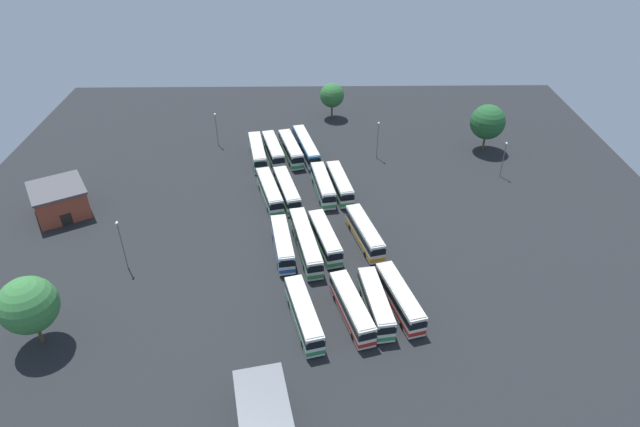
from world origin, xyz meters
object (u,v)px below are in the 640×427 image
bus_row3_slot0 (304,314)px  lamp_post_far_corner (503,158)px  tree_south_edge (488,122)px  tree_east_edge (332,95)px  bus_row3_slot2 (352,308)px  bus_row0_slot2 (291,149)px  bus_row1_slot4 (340,184)px  bus_row0_slot3 (306,147)px  bus_row2_slot2 (325,238)px  bus_row2_slot1 (306,242)px  bus_row3_slot4 (400,298)px  bus_row0_slot0 (257,152)px  bus_row1_slot1 (287,190)px  depot_building (60,200)px  maintenance_shelter (262,401)px  tree_northeast (28,305)px  lamp_post_mid_lot (216,128)px  bus_row2_slot4 (365,233)px  lamp_post_near_entrance (122,243)px  bus_row3_slot3 (376,303)px  bus_row2_slot0 (283,243)px  lamp_post_by_building (378,139)px  bus_row1_slot3 (323,185)px  bus_row1_slot0 (270,191)px

bus_row3_slot0 → lamp_post_far_corner: (-39.72, 38.27, 2.15)m
tree_south_edge → tree_east_edge: size_ratio=1.19×
bus_row3_slot2 → bus_row0_slot2: bearing=-168.4°
tree_south_edge → bus_row0_slot2: bearing=-86.0°
lamp_post_far_corner → bus_row1_slot4: bearing=-80.1°
bus_row0_slot3 → bus_row2_slot2: (32.14, 3.25, -0.00)m
bus_row2_slot1 → bus_row3_slot4: bearing=44.9°
bus_row0_slot0 → tree_south_edge: size_ratio=1.31×
bus_row1_slot1 → depot_building: (4.01, -39.57, 0.77)m
bus_row0_slot3 → tree_south_edge: 38.26m
depot_building → bus_row3_slot4: bearing=66.1°
bus_row3_slot2 → maintenance_shelter: (16.02, -10.87, 1.62)m
bus_row3_slot0 → tree_northeast: (2.66, -34.15, 4.65)m
bus_row3_slot4 → tree_south_edge: size_ratio=1.25×
bus_row1_slot4 → tree_east_edge: bearing=-179.5°
bus_row3_slot4 → maintenance_shelter: (17.88, -17.63, 1.62)m
bus_row2_slot1 → lamp_post_mid_lot: lamp_post_mid_lot is taller
tree_northeast → depot_building: bearing=-163.9°
bus_row2_slot4 → lamp_post_near_entrance: bearing=-80.7°
bus_row3_slot4 → maintenance_shelter: bearing=-44.6°
bus_row1_slot4 → bus_row3_slot3: bearing=6.2°
bus_row3_slot2 → lamp_post_far_corner: size_ratio=1.71×
bus_row0_slot0 → bus_row1_slot1: same height
lamp_post_far_corner → bus_row2_slot2: bearing=-57.3°
tree_northeast → bus_row0_slot2: bearing=148.7°
bus_row0_slot2 → bus_row3_slot3: same height
bus_row3_slot0 → bus_row3_slot2: (-1.14, 6.52, -0.00)m
bus_row1_slot1 → bus_row2_slot0: size_ratio=1.07×
bus_row2_slot0 → lamp_post_mid_lot: lamp_post_mid_lot is taller
bus_row3_slot0 → bus_row2_slot1: bearing=179.5°
bus_row1_slot4 → tree_south_edge: size_ratio=1.23×
bus_row3_slot3 → lamp_post_by_building: bearing=174.0°
bus_row2_slot2 → bus_row3_slot4: same height
bus_row0_slot2 → bus_row2_slot0: (32.58, -0.33, -0.00)m
bus_row0_slot2 → maintenance_shelter: bearing=-1.1°
bus_row3_slot2 → depot_building: (-26.83, -49.51, 0.77)m
bus_row2_slot0 → bus_row2_slot2: (-1.42, 6.72, 0.00)m
bus_row2_slot1 → bus_row3_slot0: bearing=-0.5°
bus_row1_slot3 → bus_row2_slot4: 16.50m
lamp_post_near_entrance → tree_south_edge: tree_south_edge is taller
bus_row1_slot4 → lamp_post_near_entrance: lamp_post_near_entrance is taller
bus_row3_slot3 → maintenance_shelter: (16.91, -14.21, 1.62)m
bus_row3_slot4 → tree_east_edge: tree_east_edge is taller
bus_row2_slot4 → bus_row0_slot3: bearing=-162.5°
bus_row1_slot1 → tree_northeast: 46.54m
bus_row1_slot0 → lamp_post_by_building: bearing=127.3°
bus_row1_slot0 → lamp_post_far_corner: size_ratio=1.76×
bus_row0_slot0 → bus_row1_slot3: 18.84m
maintenance_shelter → lamp_post_by_building: (-62.67, 19.06, 0.88)m
bus_row3_slot4 → tree_east_edge: size_ratio=1.48×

